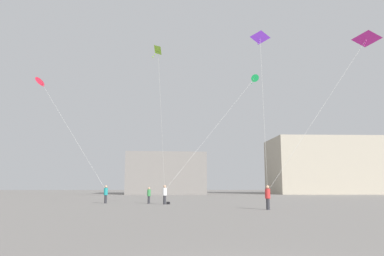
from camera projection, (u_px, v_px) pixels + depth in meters
person_in_white at (165, 194)px, 34.94m from camera, size 0.40×0.40×1.81m
person_in_teal at (106, 193)px, 36.96m from camera, size 0.39×0.39×1.78m
person_in_red at (268, 196)px, 27.29m from camera, size 0.39×0.39×1.78m
person_in_green at (149, 195)px, 36.45m from camera, size 0.35×0.35×1.60m
kite_violet_delta at (260, 42)px, 27.26m from camera, size 1.29×2.19×11.58m
kite_magenta_delta at (365, 41)px, 28.87m from camera, size 8.95×1.57×12.18m
kite_lime_delta at (158, 55)px, 30.45m from camera, size 1.20×7.09×11.75m
kite_emerald_diamond at (253, 80)px, 40.10m from camera, size 10.17×3.00×12.44m
kite_crimson_diamond at (41, 82)px, 39.45m from camera, size 8.12×2.03×12.05m
building_centre_hall at (165, 174)px, 78.36m from camera, size 16.27×13.52×8.41m
building_right_hall at (332, 166)px, 80.14m from camera, size 26.54×15.15×11.81m
handbag_beside_flyer at (168, 203)px, 34.94m from camera, size 0.35×0.27×0.24m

